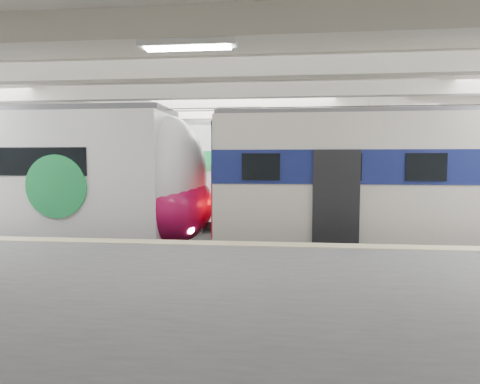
# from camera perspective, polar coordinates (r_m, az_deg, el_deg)

# --- Properties ---
(station_hall) EXTENTS (36.00, 24.00, 5.75)m
(station_hall) POSITION_cam_1_polar(r_m,az_deg,el_deg) (10.90, -2.14, 5.42)
(station_hall) COLOR black
(station_hall) RESTS_ON ground
(modern_emu) EXTENTS (14.82, 3.06, 4.73)m
(modern_emu) POSITION_cam_1_polar(r_m,az_deg,el_deg) (15.41, -29.65, 1.14)
(modern_emu) COLOR silver
(modern_emu) RESTS_ON ground
(older_rer) EXTENTS (13.77, 3.04, 4.53)m
(older_rer) POSITION_cam_1_polar(r_m,az_deg,el_deg) (13.46, 27.03, 1.05)
(older_rer) COLOR beige
(older_rer) RESTS_ON ground
(far_train) EXTENTS (14.91, 3.24, 4.71)m
(far_train) POSITION_cam_1_polar(r_m,az_deg,el_deg) (19.93, -19.32, 2.41)
(far_train) COLOR silver
(far_train) RESTS_ON ground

